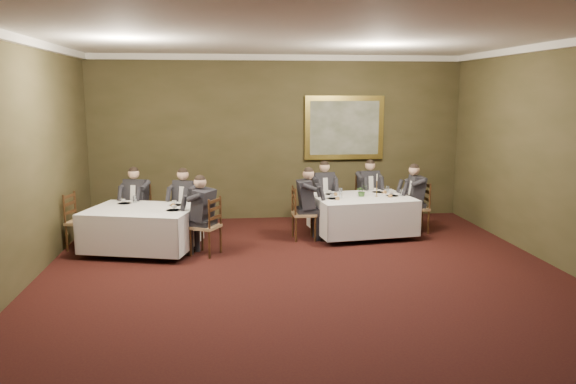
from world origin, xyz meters
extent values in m
plane|color=black|center=(0.00, 0.00, 0.00)|extent=(10.00, 10.00, 0.00)
cube|color=silver|center=(0.00, 0.00, 3.50)|extent=(8.00, 10.00, 0.10)
cube|color=#36331B|center=(0.00, 5.00, 1.75)|extent=(8.00, 0.10, 3.50)
cube|color=#36331B|center=(0.00, -5.00, 1.75)|extent=(8.00, 0.10, 3.50)
cube|color=white|center=(0.00, 4.95, 3.44)|extent=(8.00, 0.10, 0.12)
cube|color=black|center=(1.42, 3.22, 0.73)|extent=(1.90, 1.52, 0.04)
cube|color=white|center=(1.42, 3.22, 0.76)|extent=(1.97, 1.59, 0.02)
cube|color=white|center=(1.42, 3.22, 0.42)|extent=(1.99, 1.61, 0.65)
cube|color=black|center=(-2.60, 2.57, 0.73)|extent=(1.99, 1.69, 0.04)
cube|color=white|center=(-2.60, 2.57, 0.76)|extent=(2.07, 1.77, 0.02)
cube|color=white|center=(-2.60, 2.57, 0.42)|extent=(2.09, 1.79, 0.65)
cube|color=olive|center=(0.82, 4.08, 0.48)|extent=(0.51, 0.49, 0.05)
cube|color=black|center=(0.78, 4.27, 0.73)|extent=(0.38, 0.09, 0.54)
cube|color=black|center=(0.82, 4.08, 0.86)|extent=(0.47, 0.38, 0.55)
sphere|color=tan|center=(0.82, 4.08, 1.24)|extent=(0.24, 0.24, 0.21)
cube|color=olive|center=(1.79, 4.21, 0.48)|extent=(0.50, 0.49, 0.05)
cube|color=black|center=(1.76, 4.39, 0.73)|extent=(0.38, 0.09, 0.54)
cube|color=black|center=(1.79, 4.21, 0.86)|extent=(0.46, 0.37, 0.55)
sphere|color=tan|center=(1.79, 4.21, 1.24)|extent=(0.24, 0.24, 0.21)
cube|color=olive|center=(0.28, 3.08, 0.48)|extent=(0.43, 0.45, 0.05)
cube|color=black|center=(0.09, 3.08, 0.73)|extent=(0.04, 0.38, 0.54)
cube|color=black|center=(0.28, 3.08, 0.86)|extent=(0.32, 0.43, 0.55)
sphere|color=tan|center=(0.28, 3.08, 1.24)|extent=(0.21, 0.21, 0.21)
cube|color=olive|center=(2.56, 3.37, 0.48)|extent=(0.43, 0.45, 0.05)
cube|color=black|center=(2.75, 3.37, 0.73)|extent=(0.04, 0.38, 0.54)
cube|color=black|center=(2.56, 3.37, 0.86)|extent=(0.32, 0.43, 0.55)
sphere|color=tan|center=(2.56, 3.37, 1.24)|extent=(0.21, 0.21, 0.21)
cube|color=olive|center=(-2.83, 3.58, 0.48)|extent=(0.55, 0.54, 0.05)
cube|color=black|center=(-2.77, 3.76, 0.73)|extent=(0.37, 0.15, 0.54)
cube|color=black|center=(-2.83, 3.58, 0.86)|extent=(0.50, 0.43, 0.55)
sphere|color=tan|center=(-2.83, 3.58, 1.24)|extent=(0.27, 0.27, 0.21)
cube|color=olive|center=(-1.89, 3.32, 0.48)|extent=(0.59, 0.58, 0.05)
cube|color=black|center=(-1.80, 3.49, 0.73)|extent=(0.35, 0.21, 0.54)
cube|color=black|center=(-1.89, 3.32, 0.86)|extent=(0.52, 0.48, 0.55)
sphere|color=tan|center=(-1.89, 3.32, 1.24)|extent=(0.29, 0.29, 0.21)
cube|color=olive|center=(-1.51, 2.27, 0.48)|extent=(0.58, 0.59, 0.05)
cube|color=black|center=(-1.35, 2.18, 0.73)|extent=(0.21, 0.35, 0.54)
cube|color=black|center=(-1.51, 2.27, 0.86)|extent=(0.47, 0.52, 0.55)
sphere|color=tan|center=(-1.51, 2.27, 1.24)|extent=(0.29, 0.29, 0.21)
cube|color=olive|center=(-3.69, 2.87, 0.48)|extent=(0.51, 0.53, 0.05)
cube|color=black|center=(-3.87, 2.91, 0.73)|extent=(0.12, 0.38, 0.54)
imported|color=#2D5926|center=(1.42, 3.26, 0.88)|extent=(0.23, 0.21, 0.23)
cylinder|color=#A57932|center=(1.70, 3.21, 0.77)|extent=(0.07, 0.07, 0.02)
cylinder|color=#A57932|center=(1.70, 3.21, 0.93)|extent=(0.01, 0.01, 0.30)
cylinder|color=white|center=(1.70, 3.21, 1.15)|extent=(0.02, 0.02, 0.13)
cylinder|color=white|center=(0.89, 3.54, 0.77)|extent=(0.25, 0.25, 0.01)
cylinder|color=white|center=(0.89, 3.69, 0.80)|extent=(0.08, 0.08, 0.05)
cylinder|color=white|center=(1.06, 3.54, 0.83)|extent=(0.06, 0.06, 0.14)
cylinder|color=white|center=(-2.97, 3.06, 0.77)|extent=(0.25, 0.25, 0.01)
cylinder|color=white|center=(-2.97, 3.21, 0.80)|extent=(0.08, 0.08, 0.05)
cylinder|color=white|center=(-2.80, 3.06, 0.83)|extent=(0.06, 0.06, 0.14)
cube|color=#DEC351|center=(1.42, 4.94, 1.96)|extent=(1.72, 0.08, 1.37)
cube|color=#4B5337|center=(1.42, 4.90, 1.96)|extent=(1.50, 0.01, 1.15)
camera|label=1|loc=(-1.17, -7.04, 2.72)|focal=35.00mm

